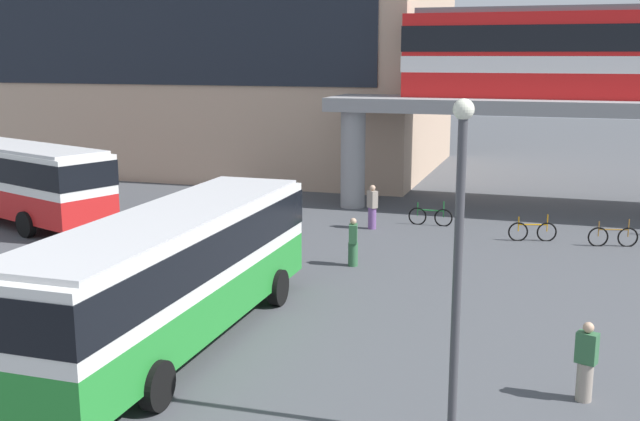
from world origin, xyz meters
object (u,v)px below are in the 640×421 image
Objects in this scene: bus_main at (174,265)px; bicycle_brown at (613,237)px; pedestrian_waiting_near_stop at (353,244)px; bicycle_green at (430,217)px; bus_secondary at (10,174)px; station_building at (216,6)px; bicycle_orange at (532,231)px; pedestrian_near_building at (586,364)px; pedestrian_at_kerb at (372,208)px.

bicycle_brown is (10.44, 13.24, -1.63)m from bus_main.
pedestrian_waiting_near_stop reaches higher than bicycle_brown.
bus_secondary is at bearing -165.23° from bicycle_green.
bus_secondary is at bearing -92.94° from station_building.
bicycle_orange is (7.64, 13.21, -1.63)m from bus_main.
bus_main is at bearing 179.05° from pedestrian_near_building.
bicycle_green is at bearing 110.51° from pedestrian_near_building.
bicycle_green and bicycle_brown have the same top height.
bus_main reaches higher than pedestrian_near_building.
pedestrian_waiting_near_stop is at bearing 74.63° from bus_main.
pedestrian_at_kerb is at bearing -147.88° from bicycle_green.
pedestrian_waiting_near_stop is at bearing -82.82° from pedestrian_at_kerb.
bus_secondary reaches higher than pedestrian_near_building.
pedestrian_waiting_near_stop is 0.91× the size of pedestrian_at_kerb.
pedestrian_waiting_near_stop is (15.25, -2.34, -1.24)m from bus_secondary.
pedestrian_waiting_near_stop is 10.68m from pedestrian_near_building.
station_building is at bearing 113.14° from bus_main.
bicycle_brown is (2.79, 0.03, 0.00)m from bicycle_orange.
pedestrian_near_building reaches higher than pedestrian_waiting_near_stop.
bus_main is 13.49m from pedestrian_at_kerb.
bus_secondary is 6.44× the size of bicycle_orange.
pedestrian_at_kerb reaches higher than bicycle_orange.
bicycle_orange is at bearing 43.97° from pedestrian_waiting_near_stop.
pedestrian_waiting_near_stop is (-5.46, -5.27, 0.39)m from bicycle_orange.
station_building is 36.70m from pedestrian_near_building.
bus_secondary reaches higher than pedestrian_at_kerb.
bicycle_green is 15.84m from pedestrian_near_building.
station_building reaches higher than pedestrian_near_building.
bicycle_brown is at bearing 51.76° from bus_main.
bicycle_brown is 0.99× the size of pedestrian_at_kerb.
bicycle_orange is 1.00× the size of bicycle_brown.
bicycle_orange is 2.79m from bicycle_brown.
pedestrian_at_kerb reaches higher than pedestrian_near_building.
bicycle_brown is at bearing -0.73° from pedestrian_at_kerb.
pedestrian_at_kerb is (14.56, 3.08, -1.16)m from bus_secondary.
station_building reaches higher than bus_secondary.
pedestrian_near_building reaches higher than bicycle_green.
bicycle_orange is at bearing -179.29° from bicycle_brown.
bicycle_brown is (22.57, -15.13, -9.35)m from station_building.
pedestrian_waiting_near_stop is 5.46m from pedestrian_at_kerb.
bus_secondary reaches higher than bicycle_orange.
bicycle_orange is 13.45m from pedestrian_near_building.
bicycle_orange is (20.70, 2.93, -1.63)m from bus_secondary.
station_building is 16.36× the size of pedestrian_near_building.
station_building is 31.81m from bus_main.
bus_main reaches higher than pedestrian_at_kerb.
pedestrian_at_kerb is (-2.10, -1.32, 0.47)m from bicycle_green.
pedestrian_at_kerb is (-7.65, 13.51, 0.06)m from pedestrian_near_building.
bus_main is at bearing -105.37° from pedestrian_waiting_near_stop.
station_building reaches higher than bicycle_orange.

